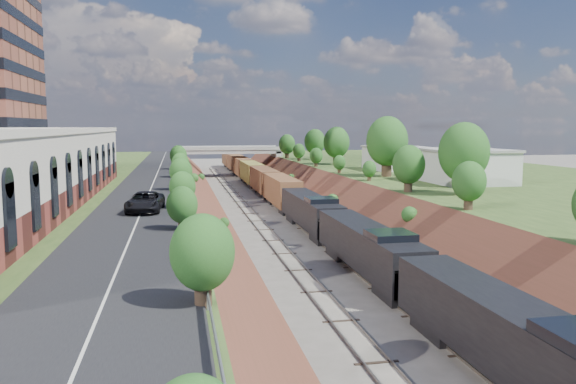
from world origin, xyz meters
name	(u,v)px	position (x,y,z in m)	size (l,w,h in m)	color
platform_left	(9,205)	(-33.00, 60.00, 2.50)	(44.00, 180.00, 5.00)	#324D1F
platform_right	(494,193)	(33.00, 60.00, 2.50)	(44.00, 180.00, 5.00)	#324D1F
embankment_left	(190,219)	(-11.00, 60.00, 0.00)	(7.07, 180.00, 7.07)	brown
embankment_right	(350,214)	(11.00, 60.00, 0.00)	(7.07, 180.00, 7.07)	brown
rail_left_track	(253,216)	(-2.60, 60.00, 0.09)	(1.58, 180.00, 0.18)	gray
rail_right_track	(291,215)	(2.60, 60.00, 0.09)	(1.58, 180.00, 0.18)	gray
road	(154,182)	(-15.50, 60.00, 5.05)	(8.00, 180.00, 0.10)	black
guardrail	(186,177)	(-11.40, 59.80, 5.55)	(0.10, 171.00, 0.70)	#99999E
overpass	(230,156)	(0.00, 122.00, 4.92)	(24.50, 8.30, 7.40)	gray
white_building_near	(463,167)	(23.50, 52.00, 7.00)	(9.00, 12.00, 4.00)	silver
white_building_far	(394,159)	(23.00, 74.00, 6.80)	(8.00, 10.00, 3.60)	silver
tree_right_large	(464,153)	(17.00, 40.00, 9.38)	(5.25, 5.25, 7.61)	#473323
tree_left_crest	(190,211)	(-11.80, 20.00, 7.04)	(2.45, 2.45, 3.55)	#473323
freight_train	(265,181)	(2.60, 82.63, 2.69)	(3.18, 161.42, 4.71)	black
suv	(145,202)	(-15.17, 33.58, 5.92)	(2.72, 5.91, 1.64)	black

